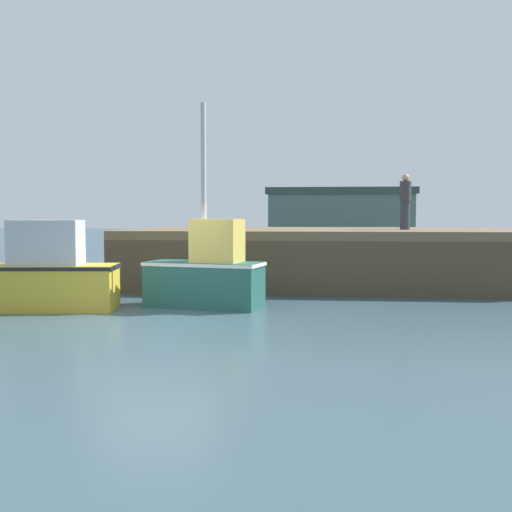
# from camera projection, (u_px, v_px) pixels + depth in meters

# --- Properties ---
(ground) EXTENTS (120.00, 160.00, 0.10)m
(ground) POSITION_uv_depth(u_px,v_px,m) (156.00, 322.00, 13.24)
(ground) COLOR #38515B
(pier) EXTENTS (11.91, 6.04, 1.74)m
(pier) POSITION_uv_depth(u_px,v_px,m) (320.00, 240.00, 19.28)
(pier) COLOR brown
(pier) RESTS_ON ground
(fishing_boat_near_left) EXTENTS (4.46, 1.80, 2.07)m
(fishing_boat_near_left) POSITION_uv_depth(u_px,v_px,m) (24.00, 276.00, 14.59)
(fishing_boat_near_left) COLOR gold
(fishing_boat_near_left) RESTS_ON ground
(fishing_boat_near_right) EXTENTS (2.93, 1.65, 4.79)m
(fishing_boat_near_right) POSITION_uv_depth(u_px,v_px,m) (207.00, 273.00, 14.94)
(fishing_boat_near_right) COLOR #23564C
(fishing_boat_near_right) RESTS_ON ground
(dockworker) EXTENTS (0.34, 0.34, 1.67)m
(dockworker) POSITION_uv_depth(u_px,v_px,m) (405.00, 202.00, 18.99)
(dockworker) COLOR #2D3342
(dockworker) RESTS_ON pier
(warehouse) EXTENTS (11.16, 5.92, 4.18)m
(warehouse) POSITION_uv_depth(u_px,v_px,m) (340.00, 215.00, 49.16)
(warehouse) COLOR #4C6656
(warehouse) RESTS_ON ground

